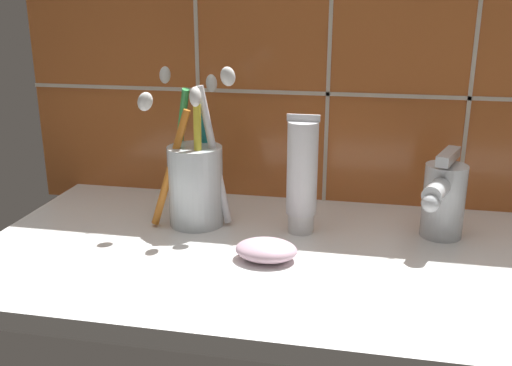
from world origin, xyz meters
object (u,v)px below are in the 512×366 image
object	(u,v)px
soap_bar	(266,250)
toothpaste_tube	(306,176)
toothbrush_cup	(195,178)
sink_faucet	(443,198)

from	to	relation	value
soap_bar	toothpaste_tube	bearing A→B (deg)	69.63
toothbrush_cup	sink_faucet	world-z (taller)	toothbrush_cup
toothbrush_cup	toothpaste_tube	xyz separation A→B (cm)	(13.39, -0.14, 1.15)
toothpaste_tube	soap_bar	distance (cm)	10.70
toothbrush_cup	toothpaste_tube	size ratio (longest dim) A/B	1.37
sink_faucet	soap_bar	world-z (taller)	sink_faucet
sink_faucet	soap_bar	xyz separation A→B (cm)	(-18.54, -9.81, -3.75)
soap_bar	toothbrush_cup	bearing A→B (deg)	140.35
toothpaste_tube	sink_faucet	bearing A→B (deg)	5.29
toothpaste_tube	toothbrush_cup	bearing A→B (deg)	179.41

